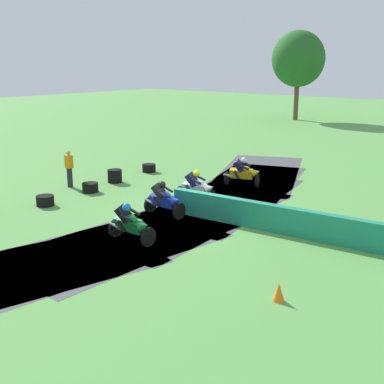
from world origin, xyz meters
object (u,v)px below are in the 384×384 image
(traffic_cone, at_px, (279,292))
(tire_stack_mid_a, at_px, (45,201))
(motorcycle_lead_green, at_px, (130,223))
(motorcycle_chase_blue, at_px, (164,199))
(motorcycle_fourth_yellow, at_px, (243,172))
(motorcycle_trailing_white, at_px, (196,187))
(tire_stack_extra_a, at_px, (149,168))
(track_marshal, at_px, (69,169))
(tire_stack_far, at_px, (115,176))
(tire_stack_mid_b, at_px, (90,187))

(traffic_cone, bearing_deg, tire_stack_mid_a, 173.20)
(tire_stack_mid_a, bearing_deg, traffic_cone, -6.80)
(motorcycle_lead_green, relative_size, motorcycle_chase_blue, 1.00)
(motorcycle_lead_green, distance_m, motorcycle_fourth_yellow, 8.28)
(motorcycle_fourth_yellow, relative_size, traffic_cone, 3.94)
(motorcycle_trailing_white, height_order, tire_stack_extra_a, motorcycle_trailing_white)
(motorcycle_trailing_white, bearing_deg, traffic_cone, -38.09)
(motorcycle_fourth_yellow, bearing_deg, motorcycle_lead_green, -80.66)
(track_marshal, bearing_deg, motorcycle_lead_green, -24.31)
(tire_stack_far, bearing_deg, motorcycle_chase_blue, -24.84)
(tire_stack_extra_a, bearing_deg, tire_stack_mid_b, -79.14)
(motorcycle_lead_green, relative_size, motorcycle_fourth_yellow, 0.97)
(motorcycle_lead_green, xyz_separation_m, tire_stack_extra_a, (-6.67, 7.70, -0.43))
(track_marshal, bearing_deg, motorcycle_fourth_yellow, 39.95)
(motorcycle_lead_green, relative_size, motorcycle_trailing_white, 0.99)
(motorcycle_chase_blue, relative_size, tire_stack_extra_a, 2.51)
(motorcycle_chase_blue, distance_m, tire_stack_extra_a, 7.59)
(motorcycle_lead_green, bearing_deg, motorcycle_fourth_yellow, 99.34)
(tire_stack_extra_a, relative_size, traffic_cone, 1.52)
(motorcycle_fourth_yellow, bearing_deg, motorcycle_chase_blue, -86.71)
(tire_stack_extra_a, xyz_separation_m, traffic_cone, (12.14, -8.23, 0.02))
(tire_stack_far, bearing_deg, traffic_cone, -25.52)
(motorcycle_fourth_yellow, relative_size, tire_stack_mid_a, 2.55)
(motorcycle_lead_green, distance_m, tire_stack_mid_a, 5.59)
(motorcycle_chase_blue, height_order, motorcycle_trailing_white, motorcycle_trailing_white)
(tire_stack_mid_b, xyz_separation_m, tire_stack_extra_a, (-0.86, 4.47, 0.00))
(tire_stack_mid_b, distance_m, tire_stack_far, 1.93)
(track_marshal, bearing_deg, traffic_cone, -16.64)
(motorcycle_trailing_white, bearing_deg, motorcycle_lead_green, -75.72)
(motorcycle_lead_green, bearing_deg, tire_stack_mid_a, 171.98)
(motorcycle_lead_green, distance_m, tire_stack_far, 8.12)
(motorcycle_chase_blue, distance_m, tire_stack_mid_b, 4.84)
(motorcycle_trailing_white, height_order, tire_stack_mid_a, motorcycle_trailing_white)
(track_marshal, bearing_deg, motorcycle_trailing_white, 13.42)
(tire_stack_extra_a, bearing_deg, motorcycle_lead_green, -49.12)
(motorcycle_lead_green, bearing_deg, track_marshal, 155.69)
(motorcycle_lead_green, bearing_deg, tire_stack_mid_b, 150.92)
(tire_stack_mid_b, bearing_deg, track_marshal, 178.98)
(tire_stack_mid_a, bearing_deg, motorcycle_fourth_yellow, 60.51)
(motorcycle_fourth_yellow, bearing_deg, track_marshal, -140.05)
(tire_stack_extra_a, distance_m, traffic_cone, 14.67)
(tire_stack_mid_b, distance_m, track_marshal, 1.53)
(tire_stack_far, distance_m, track_marshal, 2.11)
(motorcycle_lead_green, relative_size, traffic_cone, 3.82)
(motorcycle_trailing_white, xyz_separation_m, motorcycle_fourth_yellow, (-0.15, 3.48, -0.01))
(motorcycle_lead_green, relative_size, track_marshal, 1.03)
(tire_stack_mid_a, relative_size, traffic_cone, 1.54)
(motorcycle_trailing_white, bearing_deg, track_marshal, -166.58)
(tire_stack_mid_a, height_order, tire_stack_far, tire_stack_far)
(tire_stack_far, xyz_separation_m, traffic_cone, (11.79, -5.63, -0.08))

